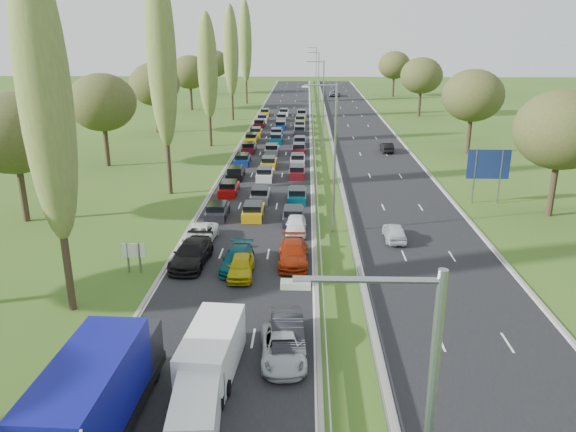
{
  "coord_description": "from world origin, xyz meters",
  "views": [
    {
      "loc": [
        2.26,
        -0.45,
        15.67
      ],
      "look_at": [
        0.82,
        42.54,
        1.5
      ],
      "focal_mm": 35.0,
      "sensor_mm": 36.0,
      "label": 1
    }
  ],
  "objects_px": {
    "white_van_front": "(197,408)",
    "direction_sign": "(488,167)",
    "near_car_2": "(200,234)",
    "blue_lorry": "(99,392)",
    "white_van_rear": "(213,348)",
    "info_sign": "(133,254)",
    "near_car_3": "(191,254)"
  },
  "relations": [
    {
      "from": "near_car_2",
      "to": "direction_sign",
      "type": "bearing_deg",
      "value": 28.35
    },
    {
      "from": "info_sign",
      "to": "direction_sign",
      "type": "distance_m",
      "value": 33.65
    },
    {
      "from": "near_car_3",
      "to": "direction_sign",
      "type": "xyz_separation_m",
      "value": [
        25.16,
        15.81,
        2.75
      ]
    },
    {
      "from": "near_car_2",
      "to": "white_van_rear",
      "type": "xyz_separation_m",
      "value": [
        3.81,
        -17.14,
        0.49
      ]
    },
    {
      "from": "near_car_2",
      "to": "blue_lorry",
      "type": "height_order",
      "value": "blue_lorry"
    },
    {
      "from": "near_car_2",
      "to": "direction_sign",
      "type": "relative_size",
      "value": 0.92
    },
    {
      "from": "white_van_front",
      "to": "info_sign",
      "type": "height_order",
      "value": "info_sign"
    },
    {
      "from": "blue_lorry",
      "to": "info_sign",
      "type": "distance_m",
      "value": 16.58
    },
    {
      "from": "blue_lorry",
      "to": "white_van_rear",
      "type": "bearing_deg",
      "value": 53.91
    },
    {
      "from": "blue_lorry",
      "to": "white_van_front",
      "type": "xyz_separation_m",
      "value": [
        3.77,
        0.53,
        -1.09
      ]
    },
    {
      "from": "white_van_rear",
      "to": "near_car_2",
      "type": "bearing_deg",
      "value": 106.76
    },
    {
      "from": "white_van_front",
      "to": "direction_sign",
      "type": "height_order",
      "value": "direction_sign"
    },
    {
      "from": "near_car_2",
      "to": "info_sign",
      "type": "bearing_deg",
      "value": -116.95
    },
    {
      "from": "info_sign",
      "to": "direction_sign",
      "type": "bearing_deg",
      "value": 30.95
    },
    {
      "from": "near_car_3",
      "to": "white_van_front",
      "type": "relative_size",
      "value": 1.18
    },
    {
      "from": "near_car_2",
      "to": "white_van_rear",
      "type": "relative_size",
      "value": 0.84
    },
    {
      "from": "white_van_front",
      "to": "info_sign",
      "type": "relative_size",
      "value": 2.23
    },
    {
      "from": "direction_sign",
      "to": "white_van_front",
      "type": "bearing_deg",
      "value": -123.17
    },
    {
      "from": "info_sign",
      "to": "white_van_front",
      "type": "bearing_deg",
      "value": -65.07
    },
    {
      "from": "near_car_2",
      "to": "near_car_3",
      "type": "bearing_deg",
      "value": -83.33
    },
    {
      "from": "info_sign",
      "to": "blue_lorry",
      "type": "bearing_deg",
      "value": -77.76
    },
    {
      "from": "white_van_rear",
      "to": "info_sign",
      "type": "xyz_separation_m",
      "value": [
        -7.25,
        11.39,
        0.2
      ]
    },
    {
      "from": "white_van_front",
      "to": "info_sign",
      "type": "bearing_deg",
      "value": 110.11
    },
    {
      "from": "near_car_2",
      "to": "info_sign",
      "type": "relative_size",
      "value": 2.27
    },
    {
      "from": "blue_lorry",
      "to": "white_van_rear",
      "type": "height_order",
      "value": "blue_lorry"
    },
    {
      "from": "blue_lorry",
      "to": "white_van_rear",
      "type": "xyz_separation_m",
      "value": [
        3.74,
        4.8,
        -0.89
      ]
    },
    {
      "from": "near_car_2",
      "to": "blue_lorry",
      "type": "distance_m",
      "value": 21.98
    },
    {
      "from": "blue_lorry",
      "to": "near_car_3",
      "type": "bearing_deg",
      "value": 91.35
    },
    {
      "from": "near_car_3",
      "to": "white_van_front",
      "type": "height_order",
      "value": "white_van_front"
    },
    {
      "from": "near_car_3",
      "to": "direction_sign",
      "type": "height_order",
      "value": "direction_sign"
    },
    {
      "from": "near_car_2",
      "to": "direction_sign",
      "type": "distance_m",
      "value": 28.01
    },
    {
      "from": "near_car_3",
      "to": "blue_lorry",
      "type": "distance_m",
      "value": 17.7
    }
  ]
}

